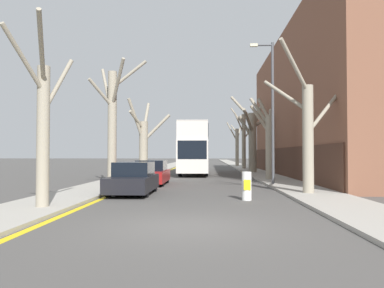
{
  "coord_description": "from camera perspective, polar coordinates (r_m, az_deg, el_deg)",
  "views": [
    {
      "loc": [
        0.56,
        -9.54,
        1.85
      ],
      "look_at": [
        -0.67,
        19.24,
        2.63
      ],
      "focal_mm": 35.0,
      "sensor_mm": 36.0,
      "label": 1
    }
  ],
  "objects": [
    {
      "name": "sidewalk_left",
      "position": [
        59.86,
        -3.21,
        -3.27
      ],
      "size": [
        2.66,
        120.0,
        0.12
      ],
      "primitive_type": "cube",
      "color": "#A39E93",
      "rests_on": "ground"
    },
    {
      "name": "parked_car_1",
      "position": [
        23.04,
        -6.22,
        -4.43
      ],
      "size": [
        1.89,
        4.42,
        1.47
      ],
      "color": "maroon",
      "rests_on": "ground"
    },
    {
      "name": "street_tree_right_2",
      "position": [
        36.74,
        9.16,
        1.09
      ],
      "size": [
        4.38,
        5.11,
        7.72
      ],
      "color": "gray",
      "rests_on": "ground"
    },
    {
      "name": "parked_car_0",
      "position": [
        17.64,
        -8.93,
        -5.29
      ],
      "size": [
        1.84,
        4.3,
        1.48
      ],
      "color": "black",
      "rests_on": "ground"
    },
    {
      "name": "street_tree_left_0",
      "position": [
        13.27,
        -21.8,
        2.5
      ],
      "size": [
        1.38,
        2.84,
        5.94
      ],
      "color": "gray",
      "rests_on": "ground"
    },
    {
      "name": "sidewalk_right",
      "position": [
        59.76,
        7.03,
        -3.26
      ],
      "size": [
        2.66,
        120.0,
        0.12
      ],
      "primitive_type": "cube",
      "color": "#A39E93",
      "rests_on": "ground"
    },
    {
      "name": "street_tree_right_0",
      "position": [
        17.67,
        17.17,
        1.98
      ],
      "size": [
        4.07,
        3.9,
        6.65
      ],
      "color": "gray",
      "rests_on": "ground"
    },
    {
      "name": "street_tree_right_3",
      "position": [
        45.56,
        7.86,
        0.74
      ],
      "size": [
        3.22,
        2.44,
        7.51
      ],
      "color": "gray",
      "rests_on": "ground"
    },
    {
      "name": "traffic_bollard",
      "position": [
        15.23,
        8.33,
        -6.35
      ],
      "size": [
        0.39,
        0.4,
        1.14
      ],
      "color": "white",
      "rests_on": "ground"
    },
    {
      "name": "ground_plane",
      "position": [
        9.73,
        -0.93,
        -12.5
      ],
      "size": [
        300.0,
        300.0,
        0.0
      ],
      "primitive_type": "plane",
      "color": "#4C4947"
    },
    {
      "name": "street_tree_left_1",
      "position": [
        22.07,
        -12.04,
        3.62
      ],
      "size": [
        3.12,
        4.89,
        7.27
      ],
      "color": "gray",
      "rests_on": "ground"
    },
    {
      "name": "street_tree_left_2",
      "position": [
        31.49,
        -7.38,
        0.3
      ],
      "size": [
        3.38,
        3.62,
        6.39
      ],
      "color": "gray",
      "rests_on": "ground"
    },
    {
      "name": "kerb_line_stripe",
      "position": [
        59.73,
        -1.77,
        -3.32
      ],
      "size": [
        0.24,
        120.0,
        0.01
      ],
      "primitive_type": "cube",
      "color": "yellow",
      "rests_on": "ground"
    },
    {
      "name": "double_decker_bus",
      "position": [
        34.33,
        0.41,
        -0.36
      ],
      "size": [
        2.53,
        11.07,
        4.53
      ],
      "color": "silver",
      "rests_on": "ground"
    },
    {
      "name": "street_tree_right_4",
      "position": [
        54.96,
        6.84,
        -0.21
      ],
      "size": [
        2.3,
        1.96,
        6.54
      ],
      "color": "gray",
      "rests_on": "ground"
    },
    {
      "name": "building_facade_right",
      "position": [
        33.83,
        21.65,
        5.42
      ],
      "size": [
        10.08,
        30.25,
        11.81
      ],
      "color": "brown",
      "rests_on": "ground"
    },
    {
      "name": "lamp_post",
      "position": [
        22.68,
        11.98,
        5.71
      ],
      "size": [
        1.4,
        0.2,
        8.48
      ],
      "color": "#4C4F54",
      "rests_on": "ground"
    },
    {
      "name": "street_tree_right_1",
      "position": [
        26.74,
        11.63,
        0.34
      ],
      "size": [
        1.82,
        1.9,
        5.96
      ],
      "color": "gray",
      "rests_on": "ground"
    }
  ]
}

